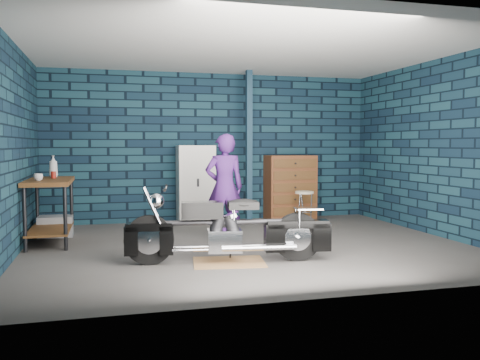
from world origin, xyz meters
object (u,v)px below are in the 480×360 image
object	(u,v)px
storage_bin	(56,226)
tool_chest	(290,187)
motorcycle	(229,224)
shop_stool	(304,208)
workbench	(50,211)
person	(224,187)
locker	(196,184)

from	to	relation	value
storage_bin	tool_chest	bearing A→B (deg)	10.93
motorcycle	shop_stool	xyz separation A→B (m)	(1.93, 2.42, -0.16)
workbench	motorcycle	size ratio (longest dim) A/B	0.67
motorcycle	person	bearing A→B (deg)	87.24
person	locker	distance (m)	1.70
storage_bin	shop_stool	world-z (taller)	shop_stool
shop_stool	motorcycle	bearing A→B (deg)	-128.58
motorcycle	person	world-z (taller)	person
workbench	person	world-z (taller)	person
shop_stool	workbench	bearing A→B (deg)	-172.04
workbench	person	xyz separation A→B (m)	(2.46, -0.40, 0.32)
person	storage_bin	size ratio (longest dim) A/B	3.09
person	workbench	bearing A→B (deg)	-6.85
workbench	shop_stool	distance (m)	4.15
motorcycle	locker	size ratio (longest dim) A/B	1.50
tool_chest	shop_stool	world-z (taller)	tool_chest
person	storage_bin	xyz separation A→B (m)	(-2.44, 0.90, -0.62)
storage_bin	shop_stool	size ratio (longest dim) A/B	0.85
motorcycle	storage_bin	size ratio (longest dim) A/B	4.12
motorcycle	shop_stool	distance (m)	3.10
workbench	shop_stool	bearing A→B (deg)	7.96
motorcycle	storage_bin	distance (m)	3.20
person	storage_bin	distance (m)	2.67
person	storage_bin	bearing A→B (deg)	-17.87
storage_bin	locker	bearing A→B (deg)	18.96
storage_bin	motorcycle	bearing A→B (deg)	-47.35
workbench	person	size ratio (longest dim) A/B	0.90
locker	shop_stool	bearing A→B (deg)	-21.84
tool_chest	storage_bin	bearing A→B (deg)	-169.07
workbench	tool_chest	size ratio (longest dim) A/B	1.17
motorcycle	tool_chest	size ratio (longest dim) A/B	1.73
person	tool_chest	world-z (taller)	person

